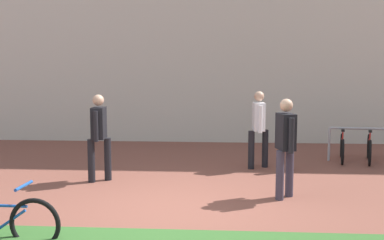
{
  "coord_description": "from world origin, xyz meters",
  "views": [
    {
      "loc": [
        0.71,
        -6.99,
        2.25
      ],
      "look_at": [
        0.08,
        2.19,
        1.18
      ],
      "focal_mm": 42.73,
      "sensor_mm": 36.0,
      "label": 1
    }
  ],
  "objects": [
    {
      "name": "person_suited_dark",
      "position": [
        -1.71,
        1.72,
        0.98
      ],
      "size": [
        0.42,
        0.61,
        1.72
      ],
      "color": "black",
      "rests_on": "ground"
    },
    {
      "name": "bollard_steel",
      "position": [
        2.15,
        2.83,
        0.45
      ],
      "size": [
        0.16,
        0.16,
        0.9
      ],
      "primitive_type": "cylinder",
      "color": "#ADADB2",
      "rests_on": "ground"
    },
    {
      "name": "person_shirt_blue",
      "position": [
        1.5,
        3.13,
        0.98
      ],
      "size": [
        0.46,
        0.61,
        1.72
      ],
      "color": "black",
      "rests_on": "ground"
    },
    {
      "name": "ground_plane",
      "position": [
        0.0,
        0.0,
        0.0
      ],
      "size": [
        60.0,
        60.0,
        0.0
      ],
      "primitive_type": "plane",
      "color": "brown"
    },
    {
      "name": "person_suited_navy",
      "position": [
        1.78,
        0.78,
        0.98
      ],
      "size": [
        0.33,
        0.6,
        1.72
      ],
      "color": "#383342",
      "rests_on": "ground"
    }
  ]
}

